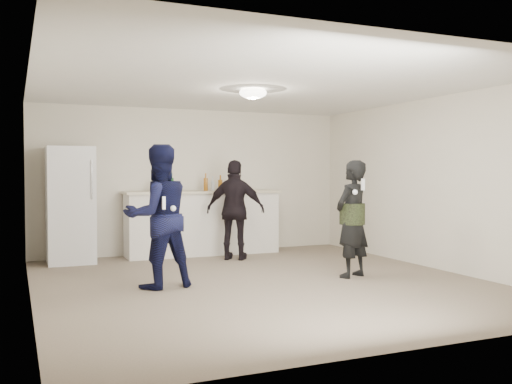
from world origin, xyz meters
name	(u,v)px	position (x,y,z in m)	size (l,w,h in m)	color
floor	(262,282)	(0.00, 0.00, 0.00)	(6.00, 6.00, 0.00)	#6B5B4C
ceiling	(262,86)	(0.00, 0.00, 2.50)	(6.00, 6.00, 0.00)	silver
wall_back	(194,181)	(0.00, 3.00, 1.25)	(6.00, 6.00, 0.00)	beige
wall_front	(415,192)	(0.00, -3.00, 1.25)	(6.00, 6.00, 0.00)	beige
wall_left	(29,187)	(-2.75, 0.00, 1.25)	(6.00, 6.00, 0.00)	beige
wall_right	(435,183)	(2.75, 0.00, 1.25)	(6.00, 6.00, 0.00)	beige
counter	(203,224)	(0.06, 2.67, 0.53)	(2.60, 0.56, 1.05)	silver
counter_top	(203,192)	(0.06, 2.67, 1.07)	(2.68, 0.64, 0.04)	beige
fridge	(70,205)	(-2.10, 2.60, 0.90)	(0.70, 0.70, 1.80)	white
fridge_handle	(92,179)	(-1.82, 2.23, 1.30)	(0.02, 0.02, 0.60)	#BBBCC0
ceiling_dome	(253,93)	(0.00, 0.30, 2.45)	(0.36, 0.36, 0.16)	white
shaker	(154,186)	(-0.78, 2.70, 1.18)	(0.08, 0.08, 0.17)	silver
man	(158,216)	(-1.29, 0.19, 0.87)	(0.85, 0.66, 1.75)	#0F1342
woman	(352,219)	(1.26, -0.13, 0.78)	(0.57, 0.37, 1.57)	black
camo_shorts	(352,214)	(1.26, -0.13, 0.85)	(0.34, 0.34, 0.28)	#293618
spectator	(235,210)	(0.37, 1.91, 0.80)	(0.94, 0.39, 1.60)	black
remote_man	(164,203)	(-1.29, -0.09, 1.05)	(0.04, 0.04, 0.15)	white
nunchuk_man	(173,208)	(-1.17, -0.06, 0.98)	(0.07, 0.07, 0.07)	white
remote_woman	(363,184)	(1.26, -0.38, 1.25)	(0.04, 0.04, 0.15)	silver
nunchuk_woman	(355,192)	(1.16, -0.35, 1.15)	(0.07, 0.07, 0.07)	white
bottle_cluster	(195,185)	(-0.09, 2.60, 1.20)	(1.03, 0.25, 0.26)	#144628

